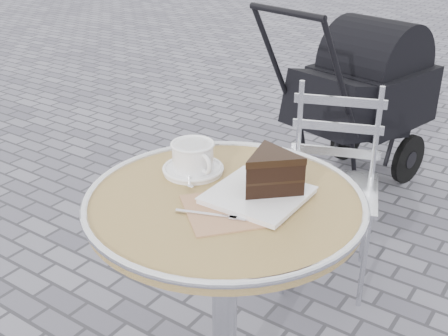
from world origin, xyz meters
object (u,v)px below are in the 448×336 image
Objects in this scene: cappuccino_set at (193,159)px; baby_stroller at (358,104)px; bistro_chair at (334,162)px; cafe_table at (225,252)px; cake_plate_set at (268,178)px.

cappuccino_set is 1.61m from baby_stroller.
bistro_chair is 0.76× the size of baby_stroller.
cappuccino_set is 0.18× the size of baby_stroller.
cafe_table is 1.67m from baby_stroller.
cappuccino_set is 0.83m from bistro_chair.
bistro_chair is 0.83m from baby_stroller.
baby_stroller is at bearing 102.81° from cake_plate_set.
baby_stroller is (-0.23, 0.80, -0.03)m from bistro_chair.
cafe_table is 4.00× the size of cappuccino_set.
cake_plate_set is 0.47× the size of bistro_chair.
cappuccino_set is 0.24m from cake_plate_set.
baby_stroller is at bearing 100.04° from cafe_table.
cafe_table is at bearing -106.15° from bistro_chair.
baby_stroller reaches higher than cafe_table.
cappuccino_set is at bearing 154.29° from cafe_table.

